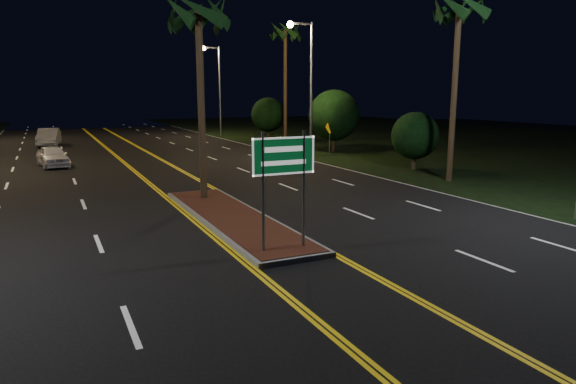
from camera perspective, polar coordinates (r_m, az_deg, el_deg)
ground at (r=11.84m, az=5.34°, el=-10.56°), size 120.00×120.00×0.00m
grass_right at (r=49.79m, az=20.62°, el=5.22°), size 40.00×110.00×0.01m
median_island at (r=17.91m, az=-6.16°, el=-2.86°), size 2.25×10.25×0.17m
highway_sign at (r=13.64m, az=-0.49°, el=2.80°), size 1.80×0.08×3.20m
streetlight_right_mid at (r=35.45m, az=2.05°, el=13.04°), size 1.91×0.44×9.00m
streetlight_right_far at (r=53.98m, az=-8.00°, el=12.20°), size 1.91×0.44×9.00m
palm_median at (r=20.95m, az=-9.93°, el=18.84°), size 2.40×2.40×8.30m
palm_right_near at (r=26.91m, az=18.49°, el=18.67°), size 2.40×2.40×9.30m
palm_right_far at (r=43.83m, az=-0.30°, el=17.21°), size 2.40×2.40×10.30m
shrub_near at (r=30.39m, az=13.93°, el=6.09°), size 2.70×2.70×3.30m
shrub_mid at (r=38.84m, az=5.13°, el=8.49°), size 3.78×3.78×4.62m
shrub_far at (r=49.49m, az=-2.21°, el=8.58°), size 3.24×3.24×3.96m
car_near at (r=33.84m, az=-24.71°, el=3.81°), size 2.53×4.64×1.47m
car_far at (r=47.40m, az=-25.06°, el=5.68°), size 2.79×5.35×1.71m
warning_sign at (r=37.36m, az=4.66°, el=6.71°), size 0.96×0.46×2.49m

